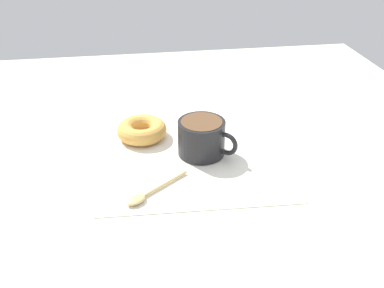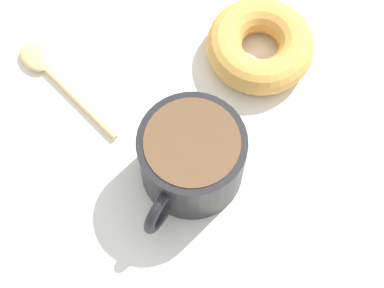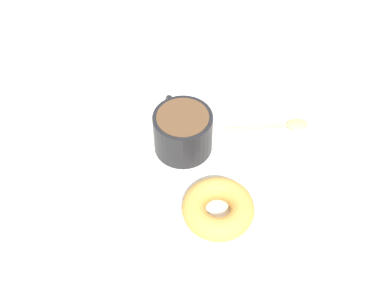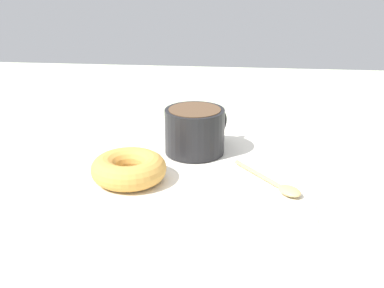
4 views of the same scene
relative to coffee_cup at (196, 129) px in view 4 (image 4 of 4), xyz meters
The scene contains 5 objects.
ground_plane 5.53cm from the coffee_cup, 100.20° to the left, with size 120.00×120.00×2.00cm, color beige.
napkin 4.41cm from the coffee_cup, behind, with size 35.23×35.23×0.30cm, color white.
coffee_cup is the anchor object (origin of this frame).
donut 14.30cm from the coffee_cup, 145.14° to the left, with size 10.34×10.34×3.41cm, color gold.
spoon 17.75cm from the coffee_cup, 134.70° to the right, with size 11.71×9.33×0.90cm.
Camera 4 is at (-76.80, -9.51, 31.54)cm, focal length 50.00 mm.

